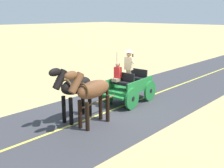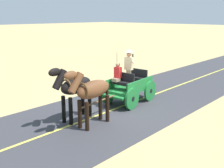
% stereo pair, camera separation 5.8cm
% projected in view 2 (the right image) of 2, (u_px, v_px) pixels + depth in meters
% --- Properties ---
extents(ground_plane, '(200.00, 200.00, 0.00)m').
position_uv_depth(ground_plane, '(120.00, 107.00, 11.76)').
color(ground_plane, tan).
extents(road_surface, '(5.33, 160.00, 0.01)m').
position_uv_depth(road_surface, '(120.00, 107.00, 11.76)').
color(road_surface, '#38383D').
rests_on(road_surface, ground).
extents(road_centre_stripe, '(0.12, 160.00, 0.00)m').
position_uv_depth(road_centre_stripe, '(120.00, 107.00, 11.76)').
color(road_centre_stripe, '#DBCC4C').
rests_on(road_centre_stripe, road_surface).
extents(horse_drawn_carriage, '(1.64, 4.52, 2.50)m').
position_uv_depth(horse_drawn_carriage, '(129.00, 86.00, 12.20)').
color(horse_drawn_carriage, '#1E7233').
rests_on(horse_drawn_carriage, ground).
extents(horse_near_side, '(0.65, 2.13, 2.21)m').
position_uv_depth(horse_near_side, '(91.00, 91.00, 9.50)').
color(horse_near_side, brown).
rests_on(horse_near_side, ground).
extents(horse_off_side, '(0.79, 2.15, 2.21)m').
position_uv_depth(horse_off_side, '(74.00, 87.00, 10.01)').
color(horse_off_side, black).
rests_on(horse_off_side, ground).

